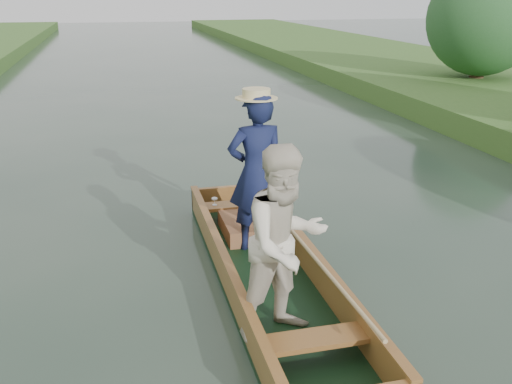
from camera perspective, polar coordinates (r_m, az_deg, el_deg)
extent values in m
plane|color=#283D30|center=(6.78, 1.24, -9.25)|extent=(120.00, 120.00, 0.00)
cylinder|color=#47331E|center=(19.99, 21.31, 11.76)|extent=(0.44, 0.44, 2.02)
sphere|color=#1E4D1F|center=(19.88, 21.82, 15.77)|extent=(3.50, 3.50, 3.50)
sphere|color=#1E4D1F|center=(20.49, 22.60, 14.62)|extent=(2.20, 2.20, 2.20)
cube|color=black|center=(6.76, 1.24, -8.96)|extent=(1.10, 5.00, 0.08)
cube|color=olive|center=(6.57, -3.09, -7.92)|extent=(0.08, 5.00, 0.32)
cube|color=olive|center=(6.81, 5.43, -6.94)|extent=(0.08, 5.00, 0.32)
cube|color=olive|center=(8.87, -2.90, -0.42)|extent=(1.10, 0.08, 0.32)
cube|color=olive|center=(6.49, -3.12, -6.51)|extent=(0.10, 5.00, 0.04)
cube|color=olive|center=(6.73, 5.48, -5.57)|extent=(0.10, 5.00, 0.04)
cube|color=olive|center=(8.34, -2.15, -1.31)|extent=(0.94, 0.30, 0.05)
cube|color=olive|center=(5.32, 5.90, -14.43)|extent=(0.94, 0.30, 0.05)
imported|color=#12183B|center=(7.18, 0.04, 1.95)|extent=(0.76, 0.51, 2.03)
cylinder|color=beige|center=(6.95, 0.04, 9.65)|extent=(0.52, 0.52, 0.12)
imported|color=beige|center=(5.35, 2.95, -5.15)|extent=(1.11, 0.99, 1.91)
cube|color=brown|center=(7.89, -0.21, -3.41)|extent=(0.85, 0.90, 0.22)
sphere|color=tan|center=(7.77, 1.68, -2.13)|extent=(0.17, 0.17, 0.17)
sphere|color=tan|center=(7.72, 1.71, -1.27)|extent=(0.13, 0.13, 0.13)
sphere|color=tan|center=(7.69, 1.38, -0.91)|extent=(0.05, 0.05, 0.05)
sphere|color=tan|center=(7.71, 2.05, -0.85)|extent=(0.05, 0.05, 0.05)
sphere|color=tan|center=(7.68, 1.81, -1.49)|extent=(0.05, 0.05, 0.05)
sphere|color=tan|center=(7.73, 1.17, -2.05)|extent=(0.06, 0.06, 0.06)
sphere|color=tan|center=(7.77, 2.27, -1.95)|extent=(0.06, 0.06, 0.06)
sphere|color=tan|center=(7.77, 1.42, -2.73)|extent=(0.07, 0.07, 0.07)
sphere|color=tan|center=(7.79, 2.03, -2.67)|extent=(0.07, 0.07, 0.07)
cylinder|color=silver|center=(8.27, -4.15, -1.29)|extent=(0.07, 0.07, 0.01)
cylinder|color=silver|center=(8.26, -4.16, -1.03)|extent=(0.01, 0.01, 0.08)
ellipsoid|color=silver|center=(8.24, -4.17, -0.67)|extent=(0.09, 0.09, 0.05)
cylinder|color=tan|center=(6.69, 4.83, -5.32)|extent=(0.04, 4.21, 0.19)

